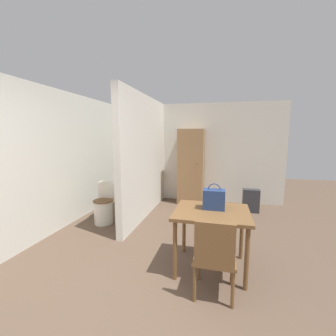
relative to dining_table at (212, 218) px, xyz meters
name	(u,v)px	position (x,y,z in m)	size (l,w,h in m)	color
ground_plane	(111,329)	(-0.80, -1.15, -0.67)	(16.00, 16.00, 0.00)	brown
wall_back	(186,153)	(-0.80, 3.11, 0.58)	(4.82, 0.12, 2.50)	silver
wall_left	(67,159)	(-2.78, 0.95, 0.58)	(0.12, 5.20, 2.50)	silver
partition_wall	(145,157)	(-1.46, 1.73, 0.58)	(0.12, 2.64, 2.50)	silver
dining_table	(212,218)	(0.00, 0.00, 0.00)	(0.92, 0.78, 0.77)	brown
wooden_chair	(215,256)	(0.06, -0.53, -0.20)	(0.44, 0.44, 0.87)	brown
toilet	(105,205)	(-2.09, 1.10, -0.33)	(0.39, 0.53, 0.77)	silver
handbag	(214,199)	(0.02, 0.08, 0.23)	(0.27, 0.17, 0.33)	navy
wooden_cabinet	(191,167)	(-0.64, 2.80, 0.26)	(0.63, 0.47, 1.85)	#997047
space_heater	(251,201)	(0.77, 2.40, -0.41)	(0.35, 0.20, 0.51)	#2D2D33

